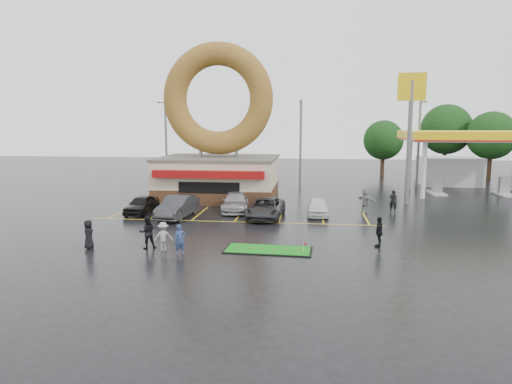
# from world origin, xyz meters

# --- Properties ---
(ground) EXTENTS (120.00, 120.00, 0.00)m
(ground) POSITION_xyz_m (0.00, 0.00, 0.00)
(ground) COLOR black
(ground) RESTS_ON ground
(donut_shop) EXTENTS (10.20, 8.70, 13.50)m
(donut_shop) POSITION_xyz_m (-3.00, 12.97, 4.46)
(donut_shop) COLOR #472B19
(donut_shop) RESTS_ON ground
(gas_station) EXTENTS (12.30, 13.65, 5.90)m
(gas_station) POSITION_xyz_m (20.00, 20.94, 3.70)
(gas_station) COLOR silver
(gas_station) RESTS_ON ground
(shell_sign) EXTENTS (2.20, 0.36, 10.60)m
(shell_sign) POSITION_xyz_m (13.00, 12.00, 7.38)
(shell_sign) COLOR slate
(shell_sign) RESTS_ON ground
(streetlight_left) EXTENTS (0.40, 2.21, 9.00)m
(streetlight_left) POSITION_xyz_m (-10.00, 19.92, 4.78)
(streetlight_left) COLOR slate
(streetlight_left) RESTS_ON ground
(streetlight_mid) EXTENTS (0.40, 2.21, 9.00)m
(streetlight_mid) POSITION_xyz_m (4.00, 20.92, 4.78)
(streetlight_mid) COLOR slate
(streetlight_mid) RESTS_ON ground
(streetlight_right) EXTENTS (0.40, 2.21, 9.00)m
(streetlight_right) POSITION_xyz_m (16.00, 21.92, 4.78)
(streetlight_right) COLOR slate
(streetlight_right) RESTS_ON ground
(tree_far_a) EXTENTS (5.60, 5.60, 8.00)m
(tree_far_a) POSITION_xyz_m (26.00, 30.00, 5.18)
(tree_far_a) COLOR #332114
(tree_far_a) RESTS_ON ground
(tree_far_c) EXTENTS (6.30, 6.30, 9.00)m
(tree_far_c) POSITION_xyz_m (22.00, 34.00, 5.84)
(tree_far_c) COLOR #332114
(tree_far_c) RESTS_ON ground
(tree_far_d) EXTENTS (4.90, 4.90, 7.00)m
(tree_far_d) POSITION_xyz_m (14.00, 32.00, 4.53)
(tree_far_d) COLOR #332114
(tree_far_d) RESTS_ON ground
(car_black) EXTENTS (1.73, 3.99, 1.34)m
(car_black) POSITION_xyz_m (-7.26, 5.40, 0.67)
(car_black) COLOR black
(car_black) RESTS_ON ground
(car_dgrey) EXTENTS (2.14, 4.86, 1.55)m
(car_dgrey) POSITION_xyz_m (-4.21, 4.26, 0.78)
(car_dgrey) COLOR #2E2E31
(car_dgrey) RESTS_ON ground
(car_silver) EXTENTS (2.42, 4.91, 1.37)m
(car_silver) POSITION_xyz_m (-0.55, 7.21, 0.69)
(car_silver) COLOR #9B9A9F
(car_silver) RESTS_ON ground
(car_grey) EXTENTS (2.63, 5.14, 1.39)m
(car_grey) POSITION_xyz_m (1.98, 4.99, 0.69)
(car_grey) COLOR #2A2B2D
(car_grey) RESTS_ON ground
(car_white) EXTENTS (1.54, 3.77, 1.28)m
(car_white) POSITION_xyz_m (5.64, 6.25, 0.64)
(car_white) COLOR silver
(car_white) RESTS_ON ground
(person_blue) EXTENTS (0.68, 0.61, 1.56)m
(person_blue) POSITION_xyz_m (-1.44, -4.60, 0.78)
(person_blue) COLOR navy
(person_blue) RESTS_ON ground
(person_blackjkt) EXTENTS (1.07, 0.99, 1.78)m
(person_blackjkt) POSITION_xyz_m (-3.49, -3.69, 0.89)
(person_blackjkt) COLOR black
(person_blackjkt) RESTS_ON ground
(person_hoodie) EXTENTS (1.13, 0.87, 1.54)m
(person_hoodie) POSITION_xyz_m (-2.49, -4.08, 0.77)
(person_hoodie) COLOR #969699
(person_hoodie) RESTS_ON ground
(person_bystander) EXTENTS (0.73, 0.89, 1.57)m
(person_bystander) POSITION_xyz_m (-6.54, -4.17, 0.79)
(person_bystander) COLOR black
(person_bystander) RESTS_ON ground
(person_cameraman) EXTENTS (0.64, 1.05, 1.67)m
(person_cameraman) POSITION_xyz_m (8.81, -1.94, 0.83)
(person_cameraman) COLOR black
(person_cameraman) RESTS_ON ground
(person_walker_near) EXTENTS (1.57, 1.66, 1.87)m
(person_walker_near) POSITION_xyz_m (9.19, 7.68, 0.93)
(person_walker_near) COLOR gray
(person_walker_near) RESTS_ON ground
(person_walker_far) EXTENTS (0.70, 0.55, 1.67)m
(person_walker_far) POSITION_xyz_m (11.28, 8.22, 0.83)
(person_walker_far) COLOR black
(person_walker_far) RESTS_ON ground
(dumpster) EXTENTS (1.85, 1.27, 1.30)m
(dumpster) POSITION_xyz_m (-7.73, 13.21, 0.65)
(dumpster) COLOR #173D1E
(dumpster) RESTS_ON ground
(putting_green) EXTENTS (4.66, 2.17, 0.57)m
(putting_green) POSITION_xyz_m (2.94, -3.33, 0.04)
(putting_green) COLOR black
(putting_green) RESTS_ON ground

